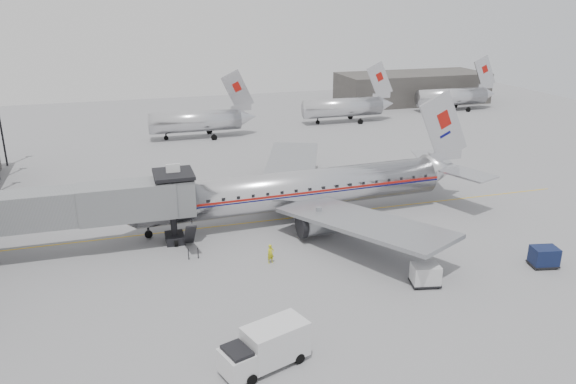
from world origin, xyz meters
name	(u,v)px	position (x,y,z in m)	size (l,w,h in m)	color
ground	(286,245)	(0.00, 0.00, 0.00)	(160.00, 160.00, 0.00)	slate
hangar	(412,88)	(45.00, 60.00, 3.00)	(30.00, 12.00, 6.00)	#3B3836
apron_line	(298,217)	(3.00, 6.00, 0.01)	(0.15, 60.00, 0.01)	gold
jet_bridge	(83,206)	(-16.66, 3.67, 4.18)	(21.00, 6.20, 7.10)	slate
distant_aircraft_near	(196,120)	(-1.79, 42.00, 2.73)	(16.39, 3.20, 10.26)	silver
distant_aircraft_mid	(344,107)	(24.21, 46.00, 2.73)	(16.39, 3.20, 10.26)	silver
distant_aircraft_far	(452,96)	(48.21, 50.00, 2.73)	(16.39, 3.20, 10.26)	silver
airliner	(301,189)	(3.24, 5.80, 2.99)	(37.60, 34.79, 11.88)	silver
service_van	(266,347)	(-6.06, -16.02, 1.32)	(5.73, 3.65, 2.52)	silver
baggage_cart_navy	(544,256)	(18.80, -10.00, 0.88)	(2.39, 2.00, 1.66)	#0E1739
baggage_cart_white	(425,274)	(8.00, -10.00, 0.90)	(2.45, 2.05, 1.69)	silver
ramp_worker	(271,254)	(-2.21, -2.96, 0.82)	(0.59, 0.39, 1.63)	#B8B915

